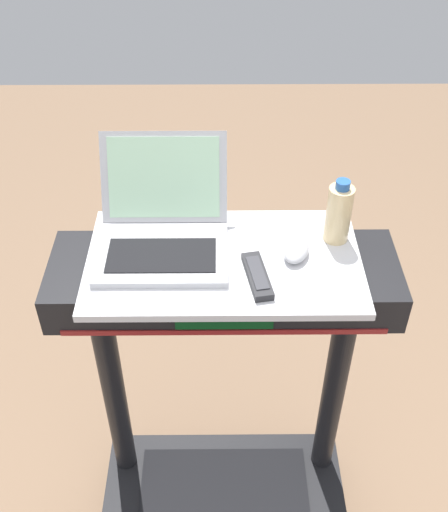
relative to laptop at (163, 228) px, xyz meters
name	(u,v)px	position (x,y,z in m)	size (l,w,h in m)	color
desk_board	(224,261)	(0.16, -0.06, -0.06)	(0.69, 0.40, 0.02)	silver
laptop	(163,228)	(0.00, 0.00, 0.00)	(0.33, 0.35, 0.23)	#B7B7BC
computer_mouse	(296,251)	(0.34, -0.06, -0.03)	(0.06, 0.10, 0.03)	#B2B2B7
water_bottle	(339,213)	(0.45, 0.01, 0.03)	(0.07, 0.07, 0.18)	beige
tv_remote	(257,276)	(0.24, -0.14, -0.04)	(0.07, 0.17, 0.02)	#232326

